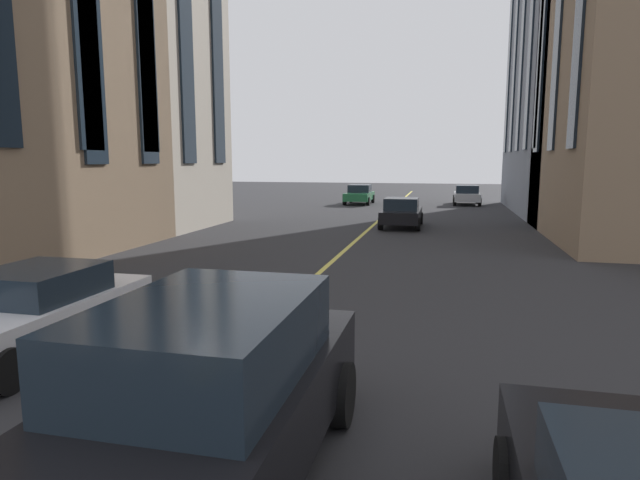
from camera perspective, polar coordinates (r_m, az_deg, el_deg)
name	(u,v)px	position (r m, az deg, el deg)	size (l,w,h in m)	color
lane_centre_line	(332,262)	(16.60, 1.24, -2.37)	(80.00, 0.16, 0.01)	#D8C64C
car_white_parked_b	(33,309)	(10.02, -28.40, -6.57)	(4.40, 1.95, 1.37)	silver
car_silver_far	(467,195)	(39.79, 15.47, 4.68)	(3.90, 1.89, 1.40)	#B7BABF
car_black_mid	(402,212)	(25.55, 8.74, 2.93)	(3.90, 1.89, 1.40)	black
car_black_parked_a	(210,395)	(5.26, -11.76, -15.97)	(4.70, 2.14, 1.88)	black
car_green_near	(359,194)	(39.08, 4.25, 4.90)	(3.90, 1.89, 1.40)	#1E6038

